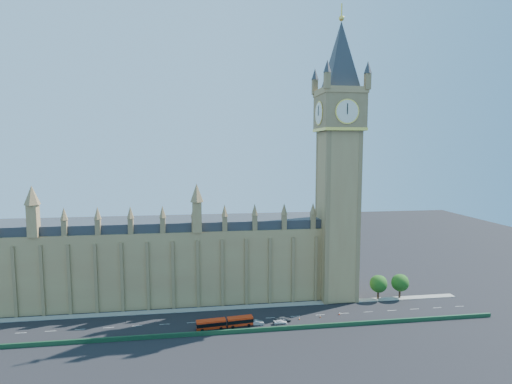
{
  "coord_description": "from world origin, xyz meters",
  "views": [
    {
      "loc": [
        -9.28,
        -116.87,
        51.64
      ],
      "look_at": [
        9.0,
        10.0,
        38.21
      ],
      "focal_mm": 28.0,
      "sensor_mm": 36.0,
      "label": 1
    }
  ],
  "objects": [
    {
      "name": "red_bus",
      "position": [
        -2.35,
        -5.01,
        1.48
      ],
      "size": [
        16.74,
        4.16,
        2.82
      ],
      "rotation": [
        0.0,
        0.0,
        0.11
      ],
      "color": "red",
      "rests_on": "ground"
    },
    {
      "name": "car_grey",
      "position": [
        15.42,
        -3.41,
        0.79
      ],
      "size": [
        4.81,
        2.42,
        1.57
      ],
      "primitive_type": "imported",
      "rotation": [
        0.0,
        0.0,
        1.7
      ],
      "color": "#3F4347",
      "rests_on": "ground"
    },
    {
      "name": "car_white",
      "position": [
        14.28,
        -4.76,
        0.58
      ],
      "size": [
        4.17,
        2.03,
        1.17
      ],
      "primitive_type": "imported",
      "rotation": [
        0.0,
        0.0,
        1.67
      ],
      "color": "silver",
      "rests_on": "ground"
    },
    {
      "name": "cone_a",
      "position": [
        14.0,
        -2.86,
        0.39
      ],
      "size": [
        0.59,
        0.59,
        0.8
      ],
      "rotation": [
        0.0,
        0.0,
        0.18
      ],
      "color": "black",
      "rests_on": "ground"
    },
    {
      "name": "tree_east_near",
      "position": [
        52.22,
        10.08,
        5.64
      ],
      "size": [
        6.0,
        6.0,
        8.5
      ],
      "color": "#382619",
      "rests_on": "ground"
    },
    {
      "name": "cone_c",
      "position": [
        27.49,
        -1.92,
        0.34
      ],
      "size": [
        0.45,
        0.45,
        0.68
      ],
      "rotation": [
        0.0,
        0.0,
        0.06
      ],
      "color": "black",
      "rests_on": "ground"
    },
    {
      "name": "bridge_parapet",
      "position": [
        0.0,
        -9.0,
        0.6
      ],
      "size": [
        160.0,
        0.6,
        1.2
      ],
      "primitive_type": "cube",
      "color": "#1E4C2D",
      "rests_on": "ground"
    },
    {
      "name": "cone_b",
      "position": [
        20.65,
        -2.57,
        0.36
      ],
      "size": [
        0.53,
        0.53,
        0.73
      ],
      "rotation": [
        0.0,
        0.0,
        -0.15
      ],
      "color": "black",
      "rests_on": "ground"
    },
    {
      "name": "ground",
      "position": [
        0.0,
        0.0,
        0.0
      ],
      "size": [
        400.0,
        400.0,
        0.0
      ],
      "primitive_type": "plane",
      "color": "black",
      "rests_on": "ground"
    },
    {
      "name": "elizabeth_tower",
      "position": [
        38.0,
        13.99,
        54.56
      ],
      "size": [
        20.59,
        20.59,
        105.0
      ],
      "color": "#9C774B",
      "rests_on": "ground"
    },
    {
      "name": "car_silver",
      "position": [
        7.07,
        -4.46,
        0.73
      ],
      "size": [
        4.43,
        1.54,
        1.46
      ],
      "primitive_type": "imported",
      "rotation": [
        0.0,
        0.0,
        1.57
      ],
      "color": "#979A9E",
      "rests_on": "ground"
    },
    {
      "name": "cone_d",
      "position": [
        34.0,
        -0.8,
        0.38
      ],
      "size": [
        0.63,
        0.63,
        0.77
      ],
      "rotation": [
        0.0,
        0.0,
        0.37
      ],
      "color": "black",
      "rests_on": "ground"
    },
    {
      "name": "tree_east_far",
      "position": [
        60.22,
        10.08,
        5.64
      ],
      "size": [
        6.0,
        6.0,
        8.5
      ],
      "color": "#382619",
      "rests_on": "ground"
    },
    {
      "name": "palace_westminster",
      "position": [
        -25.0,
        22.0,
        13.86
      ],
      "size": [
        120.0,
        20.0,
        28.0
      ],
      "color": "#9C774B",
      "rests_on": "ground"
    },
    {
      "name": "kerb_north",
      "position": [
        0.0,
        9.5,
        0.08
      ],
      "size": [
        160.0,
        3.0,
        0.16
      ],
      "primitive_type": "cube",
      "color": "gray",
      "rests_on": "ground"
    }
  ]
}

